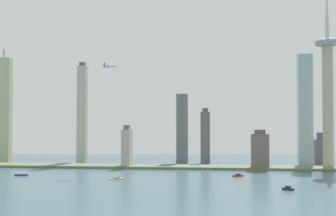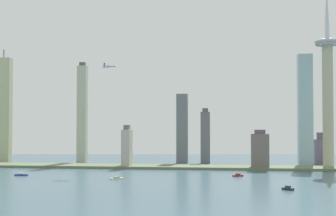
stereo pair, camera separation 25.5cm
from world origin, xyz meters
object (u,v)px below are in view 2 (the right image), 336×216
(skyscraper_0, at_px, (182,129))
(skyscraper_8, at_px, (127,148))
(skyscraper_4, at_px, (260,151))
(skyscraper_6, at_px, (321,151))
(skyscraper_3, at_px, (82,114))
(skyscraper_5, at_px, (3,110))
(boat_0, at_px, (116,178))
(boat_3, at_px, (21,175))
(boat_4, at_px, (238,175))
(boat_6, at_px, (288,188))
(observation_tower, at_px, (328,81))
(skyscraper_2, at_px, (305,110))
(skyscraper_1, at_px, (205,137))
(airplane, at_px, (109,66))

(skyscraper_0, bearing_deg, skyscraper_8, -130.95)
(skyscraper_4, relative_size, skyscraper_6, 1.11)
(skyscraper_3, bearing_deg, skyscraper_8, -38.47)
(skyscraper_5, height_order, boat_0, skyscraper_5)
(skyscraper_3, relative_size, skyscraper_6, 3.25)
(boat_3, bearing_deg, skyscraper_3, -96.02)
(boat_4, xyz_separation_m, boat_6, (45.97, -114.59, 0.24))
(skyscraper_0, bearing_deg, skyscraper_4, -37.71)
(skyscraper_5, bearing_deg, observation_tower, -3.77)
(skyscraper_5, bearing_deg, skyscraper_6, 2.28)
(skyscraper_3, bearing_deg, skyscraper_2, -2.45)
(skyscraper_0, distance_m, skyscraper_3, 171.60)
(skyscraper_0, relative_size, skyscraper_8, 1.80)
(boat_3, xyz_separation_m, boat_6, (322.91, -91.64, 0.33))
(skyscraper_6, distance_m, boat_3, 460.27)
(skyscraper_3, bearing_deg, skyscraper_0, 5.15)
(skyscraper_3, xyz_separation_m, boat_4, (255.19, -168.62, -82.12))
(boat_4, bearing_deg, skyscraper_4, -131.47)
(skyscraper_6, bearing_deg, boat_0, -142.87)
(skyscraper_5, xyz_separation_m, skyscraper_8, (225.03, -56.28, -58.96))
(skyscraper_6, relative_size, boat_6, 4.34)
(boat_3, distance_m, boat_6, 335.66)
(skyscraper_3, bearing_deg, skyscraper_6, 0.58)
(skyscraper_8, bearing_deg, boat_4, -30.33)
(skyscraper_5, distance_m, skyscraper_6, 531.70)
(boat_4, bearing_deg, boat_3, -15.35)
(skyscraper_5, height_order, skyscraper_6, skyscraper_5)
(observation_tower, bearing_deg, skyscraper_2, 126.74)
(skyscraper_0, distance_m, boat_0, 242.75)
(skyscraper_3, bearing_deg, skyscraper_1, 5.00)
(skyscraper_2, distance_m, skyscraper_8, 285.70)
(skyscraper_6, bearing_deg, airplane, -159.09)
(skyscraper_8, relative_size, boat_0, 3.94)
(boat_3, bearing_deg, skyscraper_8, -133.48)
(skyscraper_6, distance_m, boat_0, 359.61)
(skyscraper_2, xyz_separation_m, boat_6, (-64.83, -267.56, -86.44))
(skyscraper_2, xyz_separation_m, boat_4, (-110.81, -152.97, -86.68))
(skyscraper_1, relative_size, skyscraper_8, 1.43)
(skyscraper_8, bearing_deg, boat_0, -83.47)
(boat_0, relative_size, airplane, 0.72)
(skyscraper_0, distance_m, boat_6, 331.27)
(boat_4, bearing_deg, observation_tower, -159.73)
(skyscraper_1, distance_m, skyscraper_5, 345.43)
(skyscraper_2, distance_m, boat_4, 207.83)
(airplane, bearing_deg, boat_6, -7.79)
(boat_4, distance_m, airplane, 237.91)
(skyscraper_1, height_order, skyscraper_5, skyscraper_5)
(skyscraper_0, relative_size, skyscraper_4, 2.01)
(observation_tower, xyz_separation_m, boat_6, (-91.71, -231.56, -128.40))
(skyscraper_4, xyz_separation_m, airplane, (-215.05, -39.24, 121.52))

